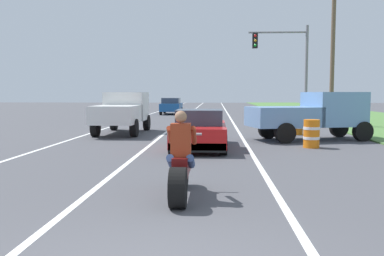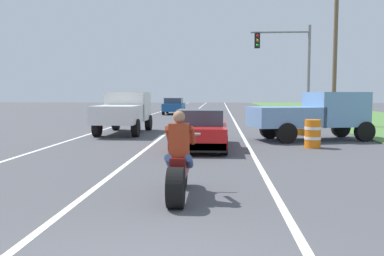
{
  "view_description": "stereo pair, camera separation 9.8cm",
  "coord_description": "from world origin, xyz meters",
  "px_view_note": "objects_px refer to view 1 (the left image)",
  "views": [
    {
      "loc": [
        0.62,
        -3.86,
        1.93
      ],
      "look_at": [
        -0.0,
        7.12,
        1.0
      ],
      "focal_mm": 38.48,
      "sensor_mm": 36.0,
      "label": 1
    },
    {
      "loc": [
        0.72,
        -3.85,
        1.93
      ],
      "look_at": [
        -0.0,
        7.12,
        1.0
      ],
      "focal_mm": 38.48,
      "sensor_mm": 36.0,
      "label": 2
    }
  ],
  "objects_px": {
    "construction_barrel_mid": "(297,124)",
    "construction_barrel_far": "(282,121)",
    "pickup_truck_left_lane_white": "(123,110)",
    "traffic_light_mast_near": "(289,60)",
    "construction_barrel_nearest": "(311,134)",
    "motorcycle_with_rider": "(181,167)",
    "pickup_truck_right_shoulder_light_blue": "(313,113)",
    "distant_car_far_ahead": "(171,106)",
    "sports_car_red": "(200,130)"
  },
  "relations": [
    {
      "from": "construction_barrel_far",
      "to": "motorcycle_with_rider",
      "type": "bearing_deg",
      "value": -106.37
    },
    {
      "from": "pickup_truck_left_lane_white",
      "to": "construction_barrel_mid",
      "type": "relative_size",
      "value": 4.8
    },
    {
      "from": "pickup_truck_left_lane_white",
      "to": "pickup_truck_right_shoulder_light_blue",
      "type": "bearing_deg",
      "value": -15.27
    },
    {
      "from": "sports_car_red",
      "to": "construction_barrel_nearest",
      "type": "height_order",
      "value": "sports_car_red"
    },
    {
      "from": "construction_barrel_nearest",
      "to": "motorcycle_with_rider",
      "type": "bearing_deg",
      "value": -118.8
    },
    {
      "from": "sports_car_red",
      "to": "pickup_truck_right_shoulder_light_blue",
      "type": "bearing_deg",
      "value": 32.1
    },
    {
      "from": "pickup_truck_left_lane_white",
      "to": "traffic_light_mast_near",
      "type": "xyz_separation_m",
      "value": [
        8.9,
        5.89,
        2.82
      ]
    },
    {
      "from": "distant_car_far_ahead",
      "to": "pickup_truck_left_lane_white",
      "type": "bearing_deg",
      "value": -91.3
    },
    {
      "from": "construction_barrel_nearest",
      "to": "construction_barrel_mid",
      "type": "height_order",
      "value": "same"
    },
    {
      "from": "construction_barrel_nearest",
      "to": "construction_barrel_mid",
      "type": "relative_size",
      "value": 1.0
    },
    {
      "from": "traffic_light_mast_near",
      "to": "construction_barrel_nearest",
      "type": "relative_size",
      "value": 6.0
    },
    {
      "from": "motorcycle_with_rider",
      "to": "construction_barrel_far",
      "type": "height_order",
      "value": "motorcycle_with_rider"
    },
    {
      "from": "motorcycle_with_rider",
      "to": "construction_barrel_mid",
      "type": "bearing_deg",
      "value": 69.72
    },
    {
      "from": "construction_barrel_mid",
      "to": "distant_car_far_ahead",
      "type": "distance_m",
      "value": 19.91
    },
    {
      "from": "construction_barrel_nearest",
      "to": "distant_car_far_ahead",
      "type": "xyz_separation_m",
      "value": [
        -7.45,
        22.91,
        0.27
      ]
    },
    {
      "from": "motorcycle_with_rider",
      "to": "construction_barrel_nearest",
      "type": "xyz_separation_m",
      "value": [
        4.04,
        7.35,
        -0.09
      ]
    },
    {
      "from": "pickup_truck_right_shoulder_light_blue",
      "to": "construction_barrel_far",
      "type": "height_order",
      "value": "pickup_truck_right_shoulder_light_blue"
    },
    {
      "from": "motorcycle_with_rider",
      "to": "distant_car_far_ahead",
      "type": "bearing_deg",
      "value": 96.43
    },
    {
      "from": "traffic_light_mast_near",
      "to": "sports_car_red",
      "type": "bearing_deg",
      "value": -114.27
    },
    {
      "from": "traffic_light_mast_near",
      "to": "construction_barrel_mid",
      "type": "relative_size",
      "value": 6.0
    },
    {
      "from": "construction_barrel_nearest",
      "to": "construction_barrel_mid",
      "type": "distance_m",
      "value": 4.62
    },
    {
      "from": "traffic_light_mast_near",
      "to": "distant_car_far_ahead",
      "type": "xyz_separation_m",
      "value": [
        -8.49,
        12.22,
        -3.15
      ]
    },
    {
      "from": "pickup_truck_right_shoulder_light_blue",
      "to": "distant_car_far_ahead",
      "type": "height_order",
      "value": "pickup_truck_right_shoulder_light_blue"
    },
    {
      "from": "pickup_truck_right_shoulder_light_blue",
      "to": "construction_barrel_mid",
      "type": "xyz_separation_m",
      "value": [
        -0.24,
        2.12,
        -0.6
      ]
    },
    {
      "from": "construction_barrel_far",
      "to": "traffic_light_mast_near",
      "type": "bearing_deg",
      "value": 76.33
    },
    {
      "from": "pickup_truck_left_lane_white",
      "to": "traffic_light_mast_near",
      "type": "distance_m",
      "value": 11.04
    },
    {
      "from": "sports_car_red",
      "to": "distant_car_far_ahead",
      "type": "relative_size",
      "value": 1.08
    },
    {
      "from": "distant_car_far_ahead",
      "to": "sports_car_red",
      "type": "bearing_deg",
      "value": -81.47
    },
    {
      "from": "pickup_truck_left_lane_white",
      "to": "construction_barrel_nearest",
      "type": "distance_m",
      "value": 9.23
    },
    {
      "from": "pickup_truck_left_lane_white",
      "to": "distant_car_far_ahead",
      "type": "distance_m",
      "value": 18.11
    },
    {
      "from": "pickup_truck_right_shoulder_light_blue",
      "to": "sports_car_red",
      "type": "bearing_deg",
      "value": -147.9
    },
    {
      "from": "motorcycle_with_rider",
      "to": "traffic_light_mast_near",
      "type": "xyz_separation_m",
      "value": [
        5.07,
        18.04,
        3.33
      ]
    },
    {
      "from": "construction_barrel_mid",
      "to": "construction_barrel_far",
      "type": "xyz_separation_m",
      "value": [
        -0.43,
        1.63,
        0.0
      ]
    },
    {
      "from": "traffic_light_mast_near",
      "to": "construction_barrel_far",
      "type": "distance_m",
      "value": 5.73
    },
    {
      "from": "pickup_truck_left_lane_white",
      "to": "pickup_truck_right_shoulder_light_blue",
      "type": "relative_size",
      "value": 0.93
    },
    {
      "from": "motorcycle_with_rider",
      "to": "pickup_truck_left_lane_white",
      "type": "bearing_deg",
      "value": 107.45
    },
    {
      "from": "construction_barrel_nearest",
      "to": "construction_barrel_far",
      "type": "bearing_deg",
      "value": 90.44
    },
    {
      "from": "pickup_truck_left_lane_white",
      "to": "construction_barrel_nearest",
      "type": "xyz_separation_m",
      "value": [
        7.86,
        -4.81,
        -0.6
      ]
    },
    {
      "from": "pickup_truck_right_shoulder_light_blue",
      "to": "distant_car_far_ahead",
      "type": "xyz_separation_m",
      "value": [
        -8.07,
        20.42,
        -0.33
      ]
    },
    {
      "from": "sports_car_red",
      "to": "traffic_light_mast_near",
      "type": "relative_size",
      "value": 0.72
    },
    {
      "from": "construction_barrel_far",
      "to": "sports_car_red",
      "type": "bearing_deg",
      "value": -120.57
    },
    {
      "from": "sports_car_red",
      "to": "pickup_truck_left_lane_white",
      "type": "height_order",
      "value": "pickup_truck_left_lane_white"
    },
    {
      "from": "sports_car_red",
      "to": "pickup_truck_left_lane_white",
      "type": "xyz_separation_m",
      "value": [
        -3.9,
        5.19,
        0.48
      ]
    },
    {
      "from": "pickup_truck_left_lane_white",
      "to": "construction_barrel_nearest",
      "type": "height_order",
      "value": "pickup_truck_left_lane_white"
    },
    {
      "from": "motorcycle_with_rider",
      "to": "pickup_truck_right_shoulder_light_blue",
      "type": "relative_size",
      "value": 0.43
    },
    {
      "from": "construction_barrel_mid",
      "to": "construction_barrel_far",
      "type": "height_order",
      "value": "same"
    },
    {
      "from": "pickup_truck_right_shoulder_light_blue",
      "to": "construction_barrel_nearest",
      "type": "relative_size",
      "value": 5.14
    },
    {
      "from": "construction_barrel_far",
      "to": "distant_car_far_ahead",
      "type": "height_order",
      "value": "distant_car_far_ahead"
    },
    {
      "from": "pickup_truck_left_lane_white",
      "to": "traffic_light_mast_near",
      "type": "height_order",
      "value": "traffic_light_mast_near"
    },
    {
      "from": "construction_barrel_far",
      "to": "construction_barrel_nearest",
      "type": "bearing_deg",
      "value": -89.56
    }
  ]
}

